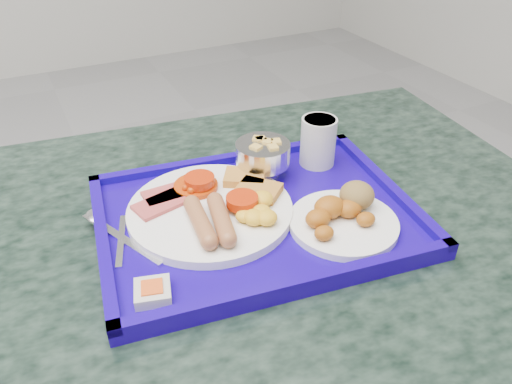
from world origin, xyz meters
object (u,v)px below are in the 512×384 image
tray (256,217)px  bread_plate (344,215)px  table (226,306)px  fruit_bowl (263,154)px  juice_cup (318,140)px  main_plate (215,207)px

tray → bread_plate: 0.13m
table → bread_plate: bread_plate is taller
fruit_bowl → table: bearing=-145.7°
table → tray: tray is taller
juice_cup → main_plate: bearing=-164.5°
main_plate → bread_plate: bearing=-33.7°
main_plate → juice_cup: juice_cup is taller
fruit_bowl → main_plate: bearing=-149.8°
table → tray: bearing=-23.6°
main_plate → bread_plate: (0.16, -0.11, 0.00)m
tray → main_plate: 0.07m
bread_plate → juice_cup: bearing=70.3°
main_plate → juice_cup: bearing=15.5°
table → tray: (0.05, -0.02, 0.19)m
tray → fruit_bowl: (0.06, 0.09, 0.05)m
tray → juice_cup: juice_cup is taller
table → main_plate: bearing=143.5°
table → juice_cup: juice_cup is taller
main_plate → table: bearing=-36.5°
table → main_plate: (-0.01, 0.01, 0.21)m
main_plate → juice_cup: 0.23m
bread_plate → fruit_bowl: fruit_bowl is taller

